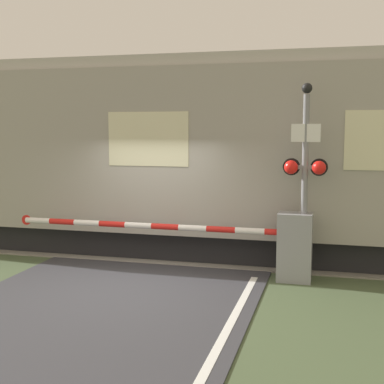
{
  "coord_description": "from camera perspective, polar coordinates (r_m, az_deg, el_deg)",
  "views": [
    {
      "loc": [
        3.32,
        -8.41,
        2.72
      ],
      "look_at": [
        0.68,
        1.64,
        1.47
      ],
      "focal_mm": 50.0,
      "sensor_mm": 36.0,
      "label": 1
    }
  ],
  "objects": [
    {
      "name": "ground_plane",
      "position": [
        9.45,
        -6.65,
        -9.9
      ],
      "size": [
        80.0,
        80.0,
        0.0
      ],
      "primitive_type": "plane",
      "color": "#475638"
    },
    {
      "name": "track_bed",
      "position": [
        12.24,
        -1.41,
        -5.84
      ],
      "size": [
        36.0,
        3.2,
        0.13
      ],
      "color": "gray",
      "rests_on": "ground_plane"
    },
    {
      "name": "train",
      "position": [
        12.01,
        -2.22,
        4.0
      ],
      "size": [
        16.41,
        3.13,
        4.14
      ],
      "color": "black",
      "rests_on": "ground_plane"
    },
    {
      "name": "crossing_barrier",
      "position": [
        9.73,
        8.23,
        -5.44
      ],
      "size": [
        5.75,
        0.44,
        1.22
      ],
      "color": "gray",
      "rests_on": "ground_plane"
    },
    {
      "name": "signal_post",
      "position": [
        9.46,
        11.96,
        2.22
      ],
      "size": [
        0.77,
        0.26,
        3.48
      ],
      "color": "gray",
      "rests_on": "ground_plane"
    }
  ]
}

